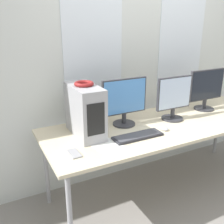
{
  "coord_description": "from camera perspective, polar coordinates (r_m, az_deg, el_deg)",
  "views": [
    {
      "loc": [
        -1.58,
        -1.44,
        1.74
      ],
      "look_at": [
        -0.62,
        0.43,
        0.99
      ],
      "focal_mm": 42.0,
      "sensor_mm": 36.0,
      "label": 1
    }
  ],
  "objects": [
    {
      "name": "pc_tower",
      "position": [
        2.25,
        -5.91,
        0.3
      ],
      "size": [
        0.21,
        0.47,
        0.44
      ],
      "color": "#9E9EA3",
      "rests_on": "desk"
    },
    {
      "name": "keyboard",
      "position": [
        2.26,
        5.63,
        -5.23
      ],
      "size": [
        0.44,
        0.14,
        0.02
      ],
      "color": "#28282D",
      "rests_on": "desk"
    },
    {
      "name": "cell_phone",
      "position": [
        2.01,
        -8.23,
        -8.91
      ],
      "size": [
        0.08,
        0.15,
        0.01
      ],
      "rotation": [
        0.0,
        0.0,
        0.02
      ],
      "color": "#99999E",
      "rests_on": "desk"
    },
    {
      "name": "ground_plane",
      "position": [
        2.75,
        16.78,
        -20.48
      ],
      "size": [
        14.0,
        14.0,
        0.0
      ],
      "primitive_type": "plane",
      "color": "gray"
    },
    {
      "name": "paper_sheet_left",
      "position": [
        2.08,
        -0.45,
        -7.75
      ],
      "size": [
        0.26,
        0.33,
        0.0
      ],
      "rotation": [
        0.0,
        0.0,
        0.19
      ],
      "color": "white",
      "rests_on": "desk"
    },
    {
      "name": "desk",
      "position": [
        2.65,
        11.99,
        -3.07
      ],
      "size": [
        2.45,
        0.86,
        0.78
      ],
      "color": "beige",
      "rests_on": "ground_plane"
    },
    {
      "name": "monitor_right_far",
      "position": [
        3.05,
        19.83,
        4.84
      ],
      "size": [
        0.46,
        0.21,
        0.45
      ],
      "color": "#333338",
      "rests_on": "desk"
    },
    {
      "name": "wall_back",
      "position": [
        2.93,
        5.88,
        11.95
      ],
      "size": [
        8.0,
        0.07,
        2.7
      ],
      "color": "silver",
      "rests_on": "ground_plane"
    },
    {
      "name": "mouse",
      "position": [
        2.44,
        11.35,
        -3.59
      ],
      "size": [
        0.06,
        0.08,
        0.03
      ],
      "color": "#B2B2B7",
      "rests_on": "desk"
    },
    {
      "name": "monitor_main",
      "position": [
        2.44,
        2.72,
        2.46
      ],
      "size": [
        0.45,
        0.21,
        0.45
      ],
      "color": "#333338",
      "rests_on": "desk"
    },
    {
      "name": "monitor_right_near",
      "position": [
        2.65,
        13.33,
        3.08
      ],
      "size": [
        0.4,
        0.21,
        0.44
      ],
      "color": "#333338",
      "rests_on": "desk"
    },
    {
      "name": "headphones",
      "position": [
        2.18,
        -6.13,
        6.15
      ],
      "size": [
        0.16,
        0.16,
        0.03
      ],
      "color": "maroon",
      "rests_on": "pc_tower"
    }
  ]
}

